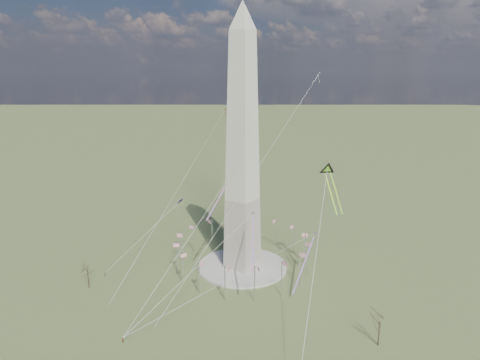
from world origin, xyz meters
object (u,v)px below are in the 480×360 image
Objects in this scene: tree_near at (380,320)px; kite_delta_black at (328,172)px; person_west at (105,275)px; washington_monument at (243,150)px.

kite_delta_black reaches higher than tree_near.
kite_delta_black is (69.57, 45.27, 41.44)m from person_west.
kite_delta_black is at bearing 139.20° from tree_near.
tree_near is 51.87m from kite_delta_black.
washington_monument is 61.43× the size of person_west.
tree_near is at bearing 97.50° from kite_delta_black.
washington_monument is 8.72× the size of tree_near.
washington_monument reaches higher than person_west.
tree_near is at bearing -16.27° from washington_monument.
washington_monument is 71.28m from person_west.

